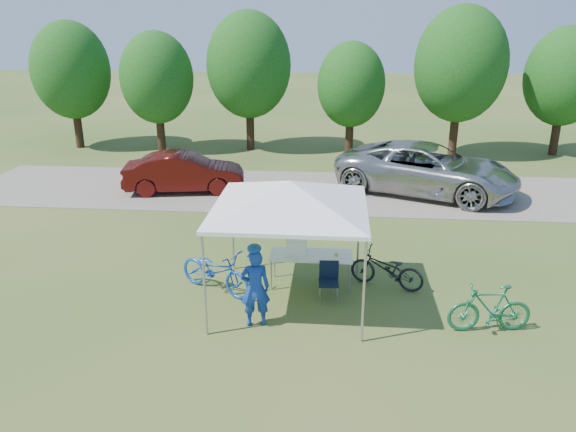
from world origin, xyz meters
name	(u,v)px	position (x,y,z in m)	size (l,w,h in m)	color
ground	(290,301)	(0.00, 0.00, 0.00)	(100.00, 100.00, 0.00)	#2D5119
gravel_strip	(309,191)	(0.00, 8.00, 0.01)	(24.00, 5.00, 0.02)	gray
canopy	(290,184)	(0.00, 0.00, 2.65)	(4.53, 4.53, 3.00)	#A5A5AA
treeline	(310,72)	(-0.29, 14.05, 3.53)	(24.89, 4.28, 6.30)	#382314
folding_table	(311,256)	(0.42, 0.80, 0.72)	(1.86, 0.78, 0.77)	white
folding_chair	(329,277)	(0.83, 0.23, 0.49)	(0.45, 0.46, 0.84)	black
cooler	(296,247)	(0.08, 0.80, 0.94)	(0.47, 0.32, 0.34)	white
ice_cream_cup	(336,255)	(0.99, 0.75, 0.80)	(0.08, 0.08, 0.06)	gold
cyclist	(255,288)	(-0.60, -1.05, 0.82)	(0.59, 0.39, 1.63)	#123597
bike_blue	(215,271)	(-1.70, 0.31, 0.50)	(0.67, 1.92, 1.01)	blue
bike_green	(490,308)	(3.99, -0.89, 0.49)	(0.46, 1.65, 0.99)	#176740
bike_dark	(387,269)	(2.14, 0.84, 0.45)	(0.59, 1.70, 0.89)	black
minivan	(427,169)	(4.06, 8.17, 0.87)	(2.83, 6.13, 1.70)	#ABADA8
sedan	(184,172)	(-4.32, 7.62, 0.70)	(1.44, 4.12, 1.36)	#480D0C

